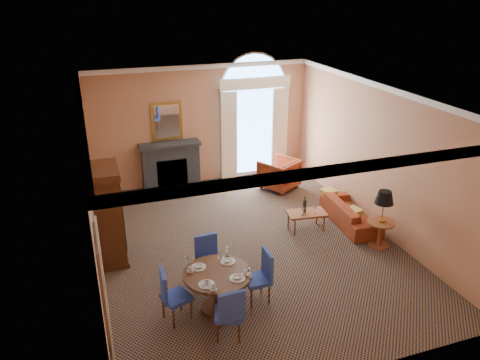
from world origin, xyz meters
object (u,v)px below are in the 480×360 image
object	(u,v)px
armoire	(108,216)
sofa	(350,213)
dining_table	(218,282)
side_table	(383,212)
coffee_table	(307,213)
armchair	(279,174)

from	to	relation	value
armoire	sofa	size ratio (longest dim) A/B	1.07
dining_table	sofa	bearing A→B (deg)	27.76
sofa	side_table	distance (m)	1.19
dining_table	sofa	distance (m)	4.22
armoire	dining_table	bearing A→B (deg)	-55.30
armoire	coffee_table	xyz separation A→B (m)	(4.19, -0.21, -0.53)
armchair	coffee_table	world-z (taller)	armchair
sofa	armoire	bearing A→B (deg)	90.81
armchair	sofa	bearing A→B (deg)	77.11
dining_table	coffee_table	xyz separation A→B (m)	(2.64, 2.02, -0.13)
sofa	side_table	bearing A→B (deg)	-173.57
dining_table	coffee_table	size ratio (longest dim) A/B	1.28
dining_table	coffee_table	distance (m)	3.33
sofa	armchair	xyz separation A→B (m)	(-0.75, 2.39, 0.14)
armoire	side_table	bearing A→B (deg)	-14.12
coffee_table	side_table	distance (m)	1.64
sofa	side_table	size ratio (longest dim) A/B	1.48
dining_table	side_table	size ratio (longest dim) A/B	0.93
coffee_table	side_table	world-z (taller)	side_table
armchair	dining_table	bearing A→B (deg)	25.30
side_table	armchair	bearing A→B (deg)	103.00
armoire	dining_table	distance (m)	2.74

